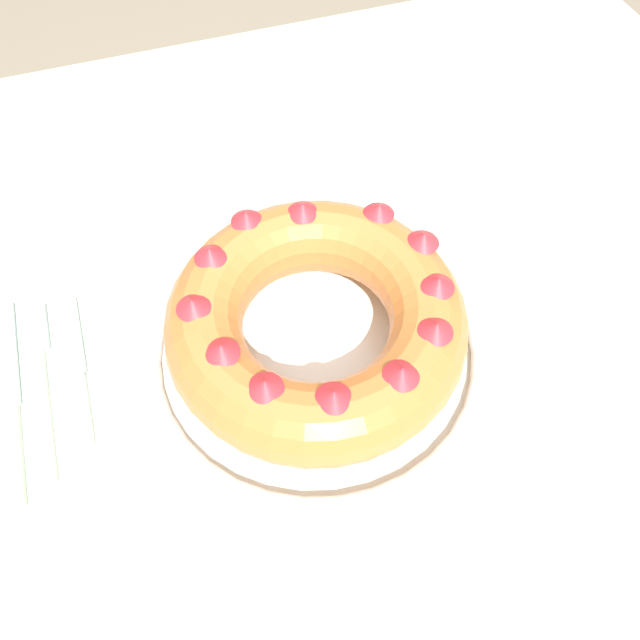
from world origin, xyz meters
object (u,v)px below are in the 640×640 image
serving_knife (10,411)px  cake_knife (77,377)px  serving_dish (320,347)px  bundt_cake (320,319)px  fork (40,375)px

serving_knife → cake_knife: 0.07m
cake_knife → serving_dish: bearing=-5.9°
bundt_cake → fork: 0.28m
bundt_cake → serving_knife: bearing=173.8°
fork → serving_dish: bearing=-17.6°
fork → cake_knife: bearing=-26.6°
serving_dish → bundt_cake: bundt_cake is taller
serving_knife → cake_knife: size_ratio=1.32×
serving_dish → cake_knife: serving_dish is taller
serving_knife → fork: bearing=49.8°
bundt_cake → serving_knife: bundt_cake is taller
serving_dish → serving_knife: serving_dish is taller
serving_knife → serving_dish: bearing=-2.4°
bundt_cake → cake_knife: size_ratio=1.64×
serving_dish → bundt_cake: (0.00, 0.00, 0.05)m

